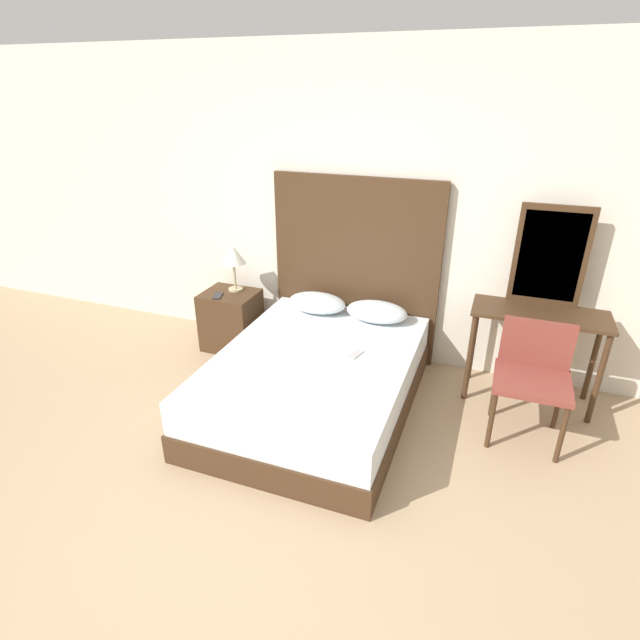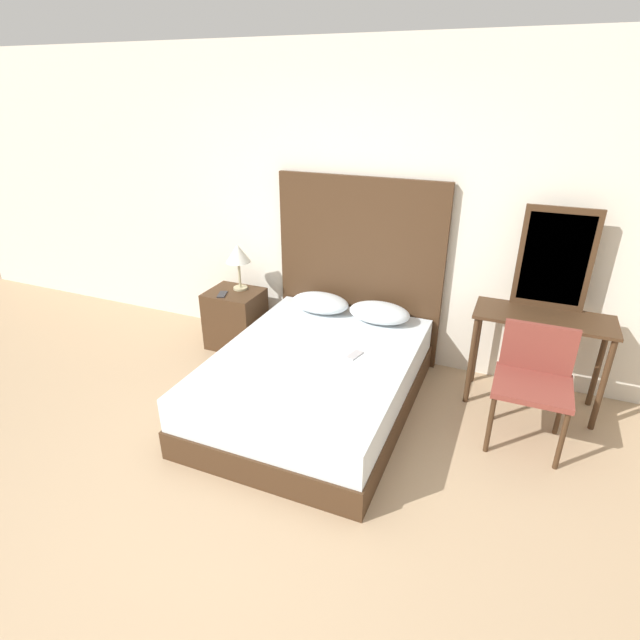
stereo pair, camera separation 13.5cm
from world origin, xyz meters
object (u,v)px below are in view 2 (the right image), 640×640
Objects in this scene: phone_on_bed at (355,355)px; vanity_desk at (541,334)px; phone_on_nightstand at (222,294)px; bed at (315,381)px; table_lamp at (238,255)px; chair at (534,376)px; nightstand at (236,319)px.

phone_on_bed is 0.16× the size of vanity_desk.
phone_on_bed is at bearing -17.47° from phone_on_nightstand.
bed is at bearing -159.93° from phone_on_bed.
table_lamp reaches higher than vanity_desk.
vanity_desk is (1.56, 0.72, 0.39)m from bed.
chair is at bearing -91.97° from vanity_desk.
table_lamp reaches higher than chair.
nightstand reaches higher than phone_on_bed.
phone_on_nightstand is (-0.06, -0.11, 0.29)m from nightstand.
phone_on_nightstand is 2.76m from vanity_desk.
phone_on_nightstand is 0.19× the size of chair.
phone_on_nightstand is 0.16× the size of vanity_desk.
nightstand is at bearing 158.04° from phone_on_bed.
vanity_desk is at bearing 0.94° from nightstand.
table_lamp is 0.40m from phone_on_nightstand.
table_lamp is (-1.11, 0.76, 0.67)m from bed.
phone_on_nightstand is at bearing -176.85° from vanity_desk.
phone_on_nightstand is 2.76m from chair.
nightstand is at bearing 62.21° from phone_on_nightstand.
phone_on_bed reaches higher than bed.
nightstand is 0.56× the size of vanity_desk.
table_lamp is 0.44× the size of vanity_desk.
phone_on_bed is at bearing -173.10° from chair.
bed is 12.06× the size of phone_on_bed.
bed is 1.36m from phone_on_nightstand.
phone_on_bed is at bearing -154.32° from vanity_desk.
table_lamp is 2.68× the size of phone_on_nightstand.
phone_on_nightstand is at bearing 173.52° from chair.
vanity_desk reaches higher than nightstand.
nightstand is at bearing -105.64° from table_lamp.
vanity_desk is at bearing 24.70° from bed.
phone_on_nightstand is at bearing -112.65° from table_lamp.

